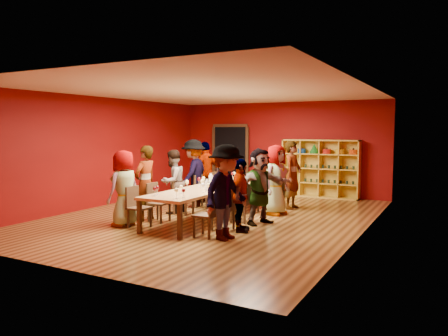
# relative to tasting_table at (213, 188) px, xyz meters

# --- Properties ---
(room_shell) EXTENTS (7.10, 9.10, 3.04)m
(room_shell) POSITION_rel_tasting_table_xyz_m (0.00, 0.00, 0.80)
(room_shell) COLOR #563717
(room_shell) RESTS_ON ground
(tasting_table) EXTENTS (1.10, 4.50, 0.75)m
(tasting_table) POSITION_rel_tasting_table_xyz_m (0.00, 0.00, 0.00)
(tasting_table) COLOR tan
(tasting_table) RESTS_ON ground
(doorway) EXTENTS (1.40, 0.17, 2.30)m
(doorway) POSITION_rel_tasting_table_xyz_m (-1.80, 4.43, 0.42)
(doorway) COLOR black
(doorway) RESTS_ON ground
(shelving_unit) EXTENTS (2.40, 0.40, 1.80)m
(shelving_unit) POSITION_rel_tasting_table_xyz_m (1.40, 4.32, 0.28)
(shelving_unit) COLOR gold
(shelving_unit) RESTS_ON ground
(chair_person_left_0) EXTENTS (0.42, 0.42, 0.89)m
(chair_person_left_0) POSITION_rel_tasting_table_xyz_m (-0.91, -1.75, -0.20)
(chair_person_left_0) COLOR #321E10
(chair_person_left_0) RESTS_ON ground
(person_left_0) EXTENTS (0.50, 0.84, 1.66)m
(person_left_0) POSITION_rel_tasting_table_xyz_m (-1.24, -1.75, 0.13)
(person_left_0) COLOR beige
(person_left_0) RESTS_ON ground
(chair_person_left_1) EXTENTS (0.42, 0.42, 0.89)m
(chair_person_left_1) POSITION_rel_tasting_table_xyz_m (-0.91, -1.05, -0.20)
(chair_person_left_1) COLOR #321E10
(chair_person_left_1) RESTS_ON ground
(person_left_1) EXTENTS (0.49, 0.65, 1.74)m
(person_left_1) POSITION_rel_tasting_table_xyz_m (-1.22, -1.05, 0.17)
(person_left_1) COLOR pink
(person_left_1) RESTS_ON ground
(chair_person_left_2) EXTENTS (0.42, 0.42, 0.89)m
(chair_person_left_2) POSITION_rel_tasting_table_xyz_m (-0.91, -0.03, -0.20)
(chair_person_left_2) COLOR #321E10
(chair_person_left_2) RESTS_ON ground
(person_left_2) EXTENTS (0.48, 0.81, 1.60)m
(person_left_2) POSITION_rel_tasting_table_xyz_m (-1.15, -0.03, 0.10)
(person_left_2) COLOR #131635
(person_left_2) RESTS_ON ground
(chair_person_left_3) EXTENTS (0.42, 0.42, 0.89)m
(chair_person_left_3) POSITION_rel_tasting_table_xyz_m (-0.91, 0.97, -0.20)
(chair_person_left_3) COLOR #321E10
(chair_person_left_3) RESTS_ON ground
(person_left_3) EXTENTS (0.66, 1.25, 1.84)m
(person_left_3) POSITION_rel_tasting_table_xyz_m (-1.16, 0.97, 0.22)
(person_left_3) COLOR white
(person_left_3) RESTS_ON ground
(chair_person_left_4) EXTENTS (0.42, 0.42, 0.89)m
(chair_person_left_4) POSITION_rel_tasting_table_xyz_m (-0.91, 1.83, -0.20)
(chair_person_left_4) COLOR #321E10
(chair_person_left_4) RESTS_ON ground
(person_left_4) EXTENTS (0.67, 1.11, 1.76)m
(person_left_4) POSITION_rel_tasting_table_xyz_m (-1.29, 1.83, 0.18)
(person_left_4) COLOR silver
(person_left_4) RESTS_ON ground
(chair_person_right_0) EXTENTS (0.42, 0.42, 0.89)m
(chair_person_right_0) POSITION_rel_tasting_table_xyz_m (0.91, -1.76, -0.20)
(chair_person_right_0) COLOR #321E10
(chair_person_right_0) RESTS_ON ground
(person_right_0) EXTENTS (0.66, 1.24, 1.83)m
(person_right_0) POSITION_rel_tasting_table_xyz_m (1.28, -1.76, 0.22)
(person_right_0) COLOR beige
(person_right_0) RESTS_ON ground
(chair_person_right_1) EXTENTS (0.42, 0.42, 0.89)m
(chair_person_right_1) POSITION_rel_tasting_table_xyz_m (0.91, -1.05, -0.20)
(chair_person_right_1) COLOR #321E10
(chair_person_right_1) RESTS_ON ground
(person_right_1) EXTENTS (0.66, 0.97, 1.51)m
(person_right_1) POSITION_rel_tasting_table_xyz_m (1.24, -1.05, 0.06)
(person_right_1) COLOR #515156
(person_right_1) RESTS_ON ground
(chair_person_right_2) EXTENTS (0.42, 0.42, 0.89)m
(chair_person_right_2) POSITION_rel_tasting_table_xyz_m (0.91, -0.17, -0.20)
(chair_person_right_2) COLOR #321E10
(chair_person_right_2) RESTS_ON ground
(person_right_2) EXTENTS (1.03, 1.63, 1.70)m
(person_right_2) POSITION_rel_tasting_table_xyz_m (1.29, -0.17, 0.15)
(person_right_2) COLOR #15173B
(person_right_2) RESTS_ON ground
(chair_person_right_3) EXTENTS (0.42, 0.42, 0.89)m
(chair_person_right_3) POSITION_rel_tasting_table_xyz_m (0.91, 1.01, -0.20)
(chair_person_right_3) COLOR #321E10
(chair_person_right_3) RESTS_ON ground
(person_right_3) EXTENTS (0.65, 0.93, 1.73)m
(person_right_3) POSITION_rel_tasting_table_xyz_m (1.21, 1.01, 0.17)
(person_right_3) COLOR pink
(person_right_3) RESTS_ON ground
(chair_person_right_4) EXTENTS (0.42, 0.42, 0.89)m
(chair_person_right_4) POSITION_rel_tasting_table_xyz_m (0.91, 2.00, -0.20)
(chair_person_right_4) COLOR #321E10
(chair_person_right_4) RESTS_ON ground
(person_right_4) EXTENTS (0.52, 0.68, 1.81)m
(person_right_4) POSITION_rel_tasting_table_xyz_m (1.30, 2.00, 0.20)
(person_right_4) COLOR #C3838F
(person_right_4) RESTS_ON ground
(wine_glass_0) EXTENTS (0.09, 0.09, 0.22)m
(wine_glass_0) POSITION_rel_tasting_table_xyz_m (-0.32, -0.12, 0.21)
(wine_glass_0) COLOR white
(wine_glass_0) RESTS_ON tasting_table
(wine_glass_1) EXTENTS (0.07, 0.07, 0.18)m
(wine_glass_1) POSITION_rel_tasting_table_xyz_m (0.30, -0.75, 0.18)
(wine_glass_1) COLOR white
(wine_glass_1) RESTS_ON tasting_table
(wine_glass_2) EXTENTS (0.08, 0.08, 0.21)m
(wine_glass_2) POSITION_rel_tasting_table_xyz_m (0.27, -1.95, 0.20)
(wine_glass_2) COLOR white
(wine_glass_2) RESTS_ON tasting_table
(wine_glass_3) EXTENTS (0.08, 0.08, 0.20)m
(wine_glass_3) POSITION_rel_tasting_table_xyz_m (-0.30, -1.90, 0.19)
(wine_glass_3) COLOR white
(wine_glass_3) RESTS_ON tasting_table
(wine_glass_4) EXTENTS (0.08, 0.08, 0.19)m
(wine_glass_4) POSITION_rel_tasting_table_xyz_m (-0.35, -1.75, 0.19)
(wine_glass_4) COLOR white
(wine_glass_4) RESTS_ON tasting_table
(wine_glass_5) EXTENTS (0.07, 0.07, 0.18)m
(wine_glass_5) POSITION_rel_tasting_table_xyz_m (0.11, 0.28, 0.18)
(wine_glass_5) COLOR white
(wine_glass_5) RESTS_ON tasting_table
(wine_glass_6) EXTENTS (0.09, 0.09, 0.22)m
(wine_glass_6) POSITION_rel_tasting_table_xyz_m (-0.36, 0.85, 0.21)
(wine_glass_6) COLOR white
(wine_glass_6) RESTS_ON tasting_table
(wine_glass_7) EXTENTS (0.08, 0.08, 0.19)m
(wine_glass_7) POSITION_rel_tasting_table_xyz_m (0.35, -1.82, 0.19)
(wine_glass_7) COLOR white
(wine_glass_7) RESTS_ON tasting_table
(wine_glass_8) EXTENTS (0.08, 0.08, 0.19)m
(wine_glass_8) POSITION_rel_tasting_table_xyz_m (-0.33, 1.66, 0.19)
(wine_glass_8) COLOR white
(wine_glass_8) RESTS_ON tasting_table
(wine_glass_9) EXTENTS (0.08, 0.08, 0.20)m
(wine_glass_9) POSITION_rel_tasting_table_xyz_m (0.29, -0.98, 0.20)
(wine_glass_9) COLOR white
(wine_glass_9) RESTS_ON tasting_table
(wine_glass_10) EXTENTS (0.09, 0.09, 0.21)m
(wine_glass_10) POSITION_rel_tasting_table_xyz_m (0.31, 1.89, 0.21)
(wine_glass_10) COLOR white
(wine_glass_10) RESTS_ON tasting_table
(wine_glass_11) EXTENTS (0.09, 0.09, 0.21)m
(wine_glass_11) POSITION_rel_tasting_table_xyz_m (-0.28, -0.73, 0.21)
(wine_glass_11) COLOR white
(wine_glass_11) RESTS_ON tasting_table
(wine_glass_12) EXTENTS (0.08, 0.08, 0.20)m
(wine_glass_12) POSITION_rel_tasting_table_xyz_m (0.28, 0.90, 0.20)
(wine_glass_12) COLOR white
(wine_glass_12) RESTS_ON tasting_table
(wine_glass_13) EXTENTS (0.07, 0.07, 0.18)m
(wine_glass_13) POSITION_rel_tasting_table_xyz_m (-0.34, 1.81, 0.18)
(wine_glass_13) COLOR white
(wine_glass_13) RESTS_ON tasting_table
(wine_glass_14) EXTENTS (0.08, 0.08, 0.21)m
(wine_glass_14) POSITION_rel_tasting_table_xyz_m (-0.34, 0.13, 0.20)
(wine_glass_14) COLOR white
(wine_glass_14) RESTS_ON tasting_table
(wine_glass_15) EXTENTS (0.09, 0.09, 0.22)m
(wine_glass_15) POSITION_rel_tasting_table_xyz_m (0.33, -0.18, 0.21)
(wine_glass_15) COLOR white
(wine_glass_15) RESTS_ON tasting_table
(wine_glass_16) EXTENTS (0.07, 0.07, 0.18)m
(wine_glass_16) POSITION_rel_tasting_table_xyz_m (-0.04, -1.32, 0.18)
(wine_glass_16) COLOR white
(wine_glass_16) RESTS_ON tasting_table
(wine_glass_17) EXTENTS (0.08, 0.08, 0.21)m
(wine_glass_17) POSITION_rel_tasting_table_xyz_m (0.32, 1.65, 0.20)
(wine_glass_17) COLOR white
(wine_glass_17) RESTS_ON tasting_table
(wine_glass_18) EXTENTS (0.09, 0.09, 0.21)m
(wine_glass_18) POSITION_rel_tasting_table_xyz_m (-0.34, 0.99, 0.21)
(wine_glass_18) COLOR white
(wine_glass_18) RESTS_ON tasting_table
(wine_glass_19) EXTENTS (0.08, 0.08, 0.21)m
(wine_glass_19) POSITION_rel_tasting_table_xyz_m (-0.06, -0.41, 0.20)
(wine_glass_19) COLOR white
(wine_glass_19) RESTS_ON tasting_table
(spittoon_bowl) EXTENTS (0.28, 0.28, 0.16)m
(spittoon_bowl) POSITION_rel_tasting_table_xyz_m (0.13, -0.31, 0.12)
(spittoon_bowl) COLOR #B1B3B8
(spittoon_bowl) RESTS_ON tasting_table
(carafe_a) EXTENTS (0.15, 0.15, 0.28)m
(carafe_a) POSITION_rel_tasting_table_xyz_m (-0.15, 0.15, 0.18)
(carafe_a) COLOR white
(carafe_a) RESTS_ON tasting_table
(carafe_b) EXTENTS (0.13, 0.13, 0.26)m
(carafe_b) POSITION_rel_tasting_table_xyz_m (0.25, -0.73, 0.17)
(carafe_b) COLOR white
(carafe_b) RESTS_ON tasting_table
(wine_bottle) EXTENTS (0.10, 0.10, 0.33)m
(wine_bottle) POSITION_rel_tasting_table_xyz_m (0.27, 1.88, 0.18)
(wine_bottle) COLOR #133418
(wine_bottle) RESTS_ON tasting_table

